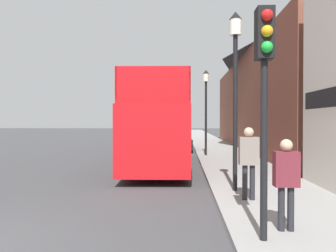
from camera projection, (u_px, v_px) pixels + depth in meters
ground_plane at (130, 148)px, 25.89m from camera, size 144.00×144.00×0.00m
sidewalk at (219, 151)px, 22.58m from camera, size 3.31×108.00×0.14m
brick_terrace_rear at (279, 88)px, 24.33m from camera, size 6.00×25.33×9.14m
tour_bus at (159, 129)px, 15.23m from camera, size 2.78×9.68×3.93m
parked_car_ahead_of_bus at (180, 142)px, 23.54m from camera, size 1.83×4.12×1.35m
pedestrian_nearest at (286, 176)px, 5.91m from camera, size 0.44×0.24×1.66m
pedestrian_second at (249, 156)px, 8.25m from camera, size 0.48×0.26×1.83m
traffic_signal at (265, 70)px, 5.40m from camera, size 0.28×0.42×3.86m
lamp_post_nearest at (235, 69)px, 9.34m from camera, size 0.35×0.35×5.11m
lamp_post_second at (206, 97)px, 19.11m from camera, size 0.35×0.35×4.98m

